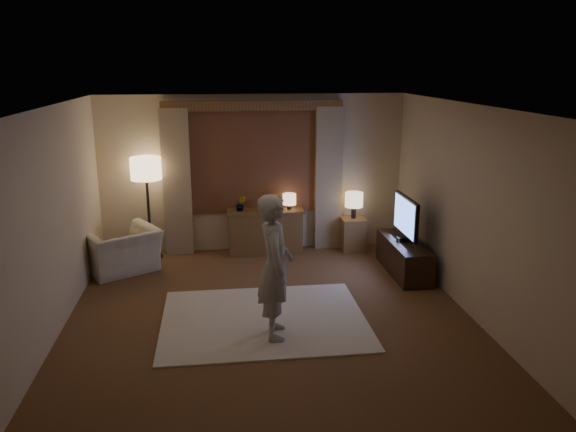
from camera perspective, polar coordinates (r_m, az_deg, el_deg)
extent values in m
cube|color=brown|center=(7.13, -1.81, -10.35)|extent=(5.00, 5.50, 0.02)
cube|color=silver|center=(6.45, -2.01, 11.16)|extent=(5.00, 5.50, 0.02)
cube|color=beige|center=(9.35, -3.53, 4.31)|extent=(5.00, 0.02, 2.60)
cube|color=beige|center=(4.09, 1.87, -10.36)|extent=(5.00, 0.02, 2.60)
cube|color=beige|center=(6.91, -23.10, -0.84)|extent=(0.02, 5.50, 2.60)
cube|color=beige|center=(7.33, 18.01, 0.53)|extent=(0.02, 5.50, 2.60)
cube|color=black|center=(9.28, -3.54, 5.79)|extent=(2.00, 0.01, 1.70)
cube|color=brown|center=(9.27, -3.54, 5.78)|extent=(2.08, 0.04, 1.78)
cube|color=#9E8963|center=(9.27, -11.22, 3.31)|extent=(0.45, 0.12, 2.40)
cube|color=#9E8963|center=(9.43, 4.14, 3.77)|extent=(0.45, 0.12, 2.40)
cube|color=brown|center=(9.12, -3.61, 11.13)|extent=(2.90, 0.14, 0.16)
cube|color=beige|center=(7.06, -2.46, -10.45)|extent=(2.50, 2.00, 0.02)
cube|color=brown|center=(9.34, -2.30, -1.69)|extent=(1.20, 0.40, 0.70)
cube|color=brown|center=(9.22, -2.33, 0.98)|extent=(0.16, 0.02, 0.20)
imported|color=#999999|center=(9.18, -4.82, 1.20)|extent=(0.17, 0.13, 0.30)
cylinder|color=black|center=(9.27, 0.14, 0.82)|extent=(0.08, 0.08, 0.12)
cylinder|color=#FFD199|center=(9.23, 0.14, 1.72)|extent=(0.22, 0.22, 0.18)
cylinder|color=black|center=(9.48, -13.67, -4.00)|extent=(0.35, 0.35, 0.03)
cylinder|color=black|center=(9.29, -13.92, -0.27)|extent=(0.04, 0.04, 1.31)
cylinder|color=#FFD199|center=(9.11, -14.25, 4.71)|extent=(0.48, 0.48, 0.35)
imported|color=beige|center=(8.87, -16.58, -3.38)|extent=(1.34, 1.30, 0.67)
cube|color=brown|center=(9.55, 6.61, -1.84)|extent=(0.40, 0.40, 0.56)
cylinder|color=black|center=(9.45, 6.68, 0.36)|extent=(0.08, 0.08, 0.20)
cylinder|color=#FFD199|center=(9.39, 6.72, 1.66)|extent=(0.30, 0.30, 0.24)
cube|color=black|center=(8.65, 11.67, -4.11)|extent=(0.45, 1.40, 0.50)
cube|color=black|center=(8.56, 11.78, -2.33)|extent=(0.23, 0.10, 0.06)
cube|color=black|center=(8.46, 11.91, 0.00)|extent=(0.05, 0.94, 0.58)
cube|color=#5681E9|center=(8.45, 11.71, -0.01)|extent=(0.00, 0.88, 0.52)
imported|color=#B1AAA3|center=(6.34, -1.32, -5.15)|extent=(0.43, 0.63, 1.68)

